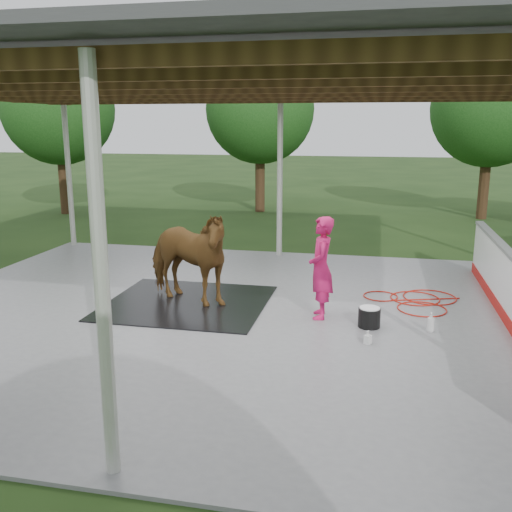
# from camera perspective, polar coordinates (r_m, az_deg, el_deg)

# --- Properties ---
(ground) EXTENTS (100.00, 100.00, 0.00)m
(ground) POSITION_cam_1_polar(r_m,az_deg,el_deg) (10.04, -2.26, -6.09)
(ground) COLOR #1E3814
(concrete_slab) EXTENTS (12.00, 10.00, 0.05)m
(concrete_slab) POSITION_cam_1_polar(r_m,az_deg,el_deg) (10.03, -2.26, -5.96)
(concrete_slab) COLOR slate
(concrete_slab) RESTS_ON ground
(pavilion_structure) EXTENTS (12.60, 10.60, 4.05)m
(pavilion_structure) POSITION_cam_1_polar(r_m,az_deg,el_deg) (9.50, -2.48, 17.12)
(pavilion_structure) COLOR beige
(pavilion_structure) RESTS_ON ground
(tree_belt) EXTENTS (28.00, 28.00, 5.80)m
(tree_belt) POSITION_cam_1_polar(r_m,az_deg,el_deg) (10.30, 0.51, 15.83)
(tree_belt) COLOR #382314
(tree_belt) RESTS_ON ground
(rubber_mat) EXTENTS (2.91, 2.72, 0.02)m
(rubber_mat) POSITION_cam_1_polar(r_m,az_deg,el_deg) (10.67, -6.90, -4.65)
(rubber_mat) COLOR black
(rubber_mat) RESTS_ON concrete_slab
(horse) EXTENTS (2.26, 1.66, 1.74)m
(horse) POSITION_cam_1_polar(r_m,az_deg,el_deg) (10.43, -7.03, -0.04)
(horse) COLOR brown
(horse) RESTS_ON rubber_mat
(handler) EXTENTS (0.50, 0.69, 1.75)m
(handler) POSITION_cam_1_polar(r_m,az_deg,el_deg) (9.69, 6.52, -1.17)
(handler) COLOR #D0165B
(handler) RESTS_ON concrete_slab
(wash_bucket) EXTENTS (0.36, 0.36, 0.33)m
(wash_bucket) POSITION_cam_1_polar(r_m,az_deg,el_deg) (9.54, 11.26, -6.00)
(wash_bucket) COLOR black
(wash_bucket) RESTS_ON concrete_slab
(soap_bottle_a) EXTENTS (0.12, 0.13, 0.32)m
(soap_bottle_a) POSITION_cam_1_polar(r_m,az_deg,el_deg) (9.57, 17.07, -6.35)
(soap_bottle_a) COLOR silver
(soap_bottle_a) RESTS_ON concrete_slab
(soap_bottle_b) EXTENTS (0.13, 0.13, 0.21)m
(soap_bottle_b) POSITION_cam_1_polar(r_m,az_deg,el_deg) (8.85, 11.12, -7.98)
(soap_bottle_b) COLOR #338CD8
(soap_bottle_b) RESTS_ON concrete_slab
(hose_coil) EXTENTS (1.81, 1.70, 0.02)m
(hose_coil) POSITION_cam_1_polar(r_m,az_deg,el_deg) (11.15, 15.76, -4.27)
(hose_coil) COLOR #AA180C
(hose_coil) RESTS_ON concrete_slab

